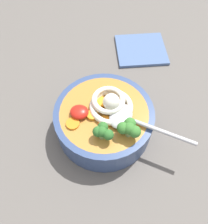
# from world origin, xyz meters

# --- Properties ---
(table_slab) EXTENTS (1.17, 1.17, 0.03)m
(table_slab) POSITION_xyz_m (0.00, 0.00, 0.01)
(table_slab) COLOR #5B5651
(table_slab) RESTS_ON ground
(soup_bowl) EXTENTS (0.21, 0.21, 0.07)m
(soup_bowl) POSITION_xyz_m (0.01, 0.02, 0.06)
(soup_bowl) COLOR #334775
(soup_bowl) RESTS_ON table_slab
(noodle_pile) EXTENTS (0.10, 0.10, 0.04)m
(noodle_pile) POSITION_xyz_m (-0.01, 0.01, 0.11)
(noodle_pile) COLOR silver
(noodle_pile) RESTS_ON soup_bowl
(soup_spoon) EXTENTS (0.18, 0.08, 0.02)m
(soup_spoon) POSITION_xyz_m (-0.04, 0.03, 0.10)
(soup_spoon) COLOR #B7B7BC
(soup_spoon) RESTS_ON soup_bowl
(chili_sauce_dollop) EXTENTS (0.04, 0.03, 0.02)m
(chili_sauce_dollop) POSITION_xyz_m (0.05, 0.03, 0.11)
(chili_sauce_dollop) COLOR red
(chili_sauce_dollop) RESTS_ON soup_bowl
(broccoli_floret_near_spoon) EXTENTS (0.05, 0.04, 0.04)m
(broccoli_floret_near_spoon) POSITION_xyz_m (-0.05, 0.06, 0.12)
(broccoli_floret_near_spoon) COLOR #7A9E60
(broccoli_floret_near_spoon) RESTS_ON soup_bowl
(broccoli_floret_beside_noodles) EXTENTS (0.04, 0.03, 0.03)m
(broccoli_floret_beside_noodles) POSITION_xyz_m (-0.00, 0.07, 0.12)
(broccoli_floret_beside_noodles) COLOR #7A9E60
(broccoli_floret_beside_noodles) RESTS_ON soup_bowl
(carrot_slice_extra_a) EXTENTS (0.02, 0.02, 0.01)m
(carrot_slice_extra_a) POSITION_xyz_m (0.03, 0.03, 0.10)
(carrot_slice_extra_a) COLOR orange
(carrot_slice_extra_a) RESTS_ON soup_bowl
(carrot_slice_beside_chili) EXTENTS (0.03, 0.03, 0.01)m
(carrot_slice_beside_chili) POSITION_xyz_m (0.02, 0.00, 0.10)
(carrot_slice_beside_chili) COLOR orange
(carrot_slice_beside_chili) RESTS_ON soup_bowl
(carrot_slice_extra_b) EXTENTS (0.03, 0.03, 0.01)m
(carrot_slice_extra_b) POSITION_xyz_m (0.00, 0.04, 0.10)
(carrot_slice_extra_b) COLOR orange
(carrot_slice_extra_b) RESTS_ON soup_bowl
(carrot_slice_center) EXTENTS (0.03, 0.03, 0.00)m
(carrot_slice_center) POSITION_xyz_m (0.06, 0.06, 0.10)
(carrot_slice_center) COLOR orange
(carrot_slice_center) RESTS_ON soup_bowl
(folded_napkin) EXTENTS (0.16, 0.15, 0.01)m
(folded_napkin) POSITION_xyz_m (-0.06, -0.24, 0.03)
(folded_napkin) COLOR #4C6693
(folded_napkin) RESTS_ON table_slab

